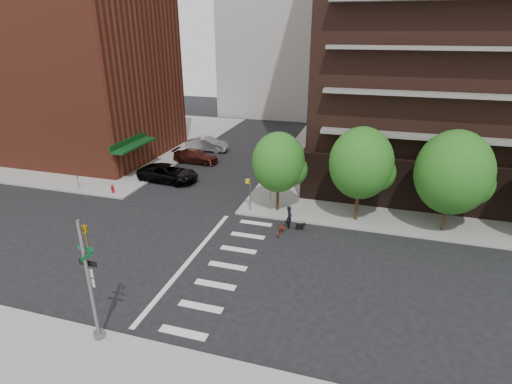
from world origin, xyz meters
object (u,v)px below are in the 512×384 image
at_px(fire_hydrant, 113,188).
at_px(scooter, 281,229).
at_px(parked_car_silver, 207,144).
at_px(parked_car_black, 168,173).
at_px(parked_car_maroon, 196,156).
at_px(traffic_signal, 92,291).
at_px(dog_walker, 289,217).

height_order(fire_hydrant, scooter, fire_hydrant).
height_order(parked_car_silver, scooter, parked_car_silver).
bearing_deg(parked_car_black, parked_car_maroon, 2.53).
relative_size(traffic_signal, fire_hydrant, 8.20).
bearing_deg(parked_car_black, scooter, -116.04).
bearing_deg(parked_car_black, fire_hydrant, 148.20).
xyz_separation_m(scooter, dog_walker, (0.34, 1.06, 0.47)).
height_order(fire_hydrant, parked_car_silver, parked_car_silver).
bearing_deg(parked_car_silver, dog_walker, -142.30).
height_order(parked_car_black, scooter, parked_car_black).
bearing_deg(parked_car_maroon, traffic_signal, -164.40).
bearing_deg(dog_walker, parked_car_silver, 23.29).
distance_m(parked_car_black, dog_walker, 14.32).
bearing_deg(traffic_signal, parked_car_black, 109.58).
distance_m(parked_car_maroon, scooter, 18.10).
height_order(parked_car_maroon, scooter, parked_car_maroon).
relative_size(parked_car_black, parked_car_silver, 1.16).
distance_m(parked_car_silver, dog_walker, 21.33).
bearing_deg(fire_hydrant, parked_car_maroon, 72.65).
bearing_deg(dog_walker, fire_hydrant, 67.72).
bearing_deg(fire_hydrant, parked_car_silver, 80.05).
bearing_deg(traffic_signal, parked_car_silver, 103.93).
bearing_deg(fire_hydrant, parked_car_black, 54.46).
bearing_deg(traffic_signal, fire_hydrant, 123.26).
xyz_separation_m(traffic_signal, parked_car_silver, (-7.45, 30.03, -1.89)).
distance_m(traffic_signal, fire_hydrant, 18.42).
bearing_deg(dog_walker, parked_car_black, 48.93).
bearing_deg(scooter, fire_hydrant, 177.28).
height_order(fire_hydrant, parked_car_maroon, parked_car_maroon).
relative_size(parked_car_silver, scooter, 3.26).
height_order(traffic_signal, parked_car_silver, traffic_signal).
xyz_separation_m(parked_car_black, dog_walker, (12.94, -6.14, 0.08)).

